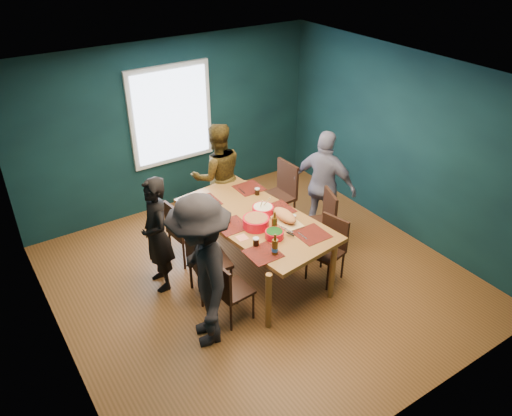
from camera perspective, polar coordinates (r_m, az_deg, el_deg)
The scene contains 26 objects.
room at distance 6.22m, azimuth -0.95°, elevation 3.12°, with size 5.01×5.01×2.71m.
dining_table at distance 6.53m, azimuth -0.07°, elevation -1.67°, with size 1.37×2.32×0.84m.
chair_left_far at distance 6.89m, azimuth -8.58°, elevation -2.32°, with size 0.46×0.46×0.92m.
chair_left_mid at distance 6.21m, azimuth -6.18°, elevation -5.61°, with size 0.52×0.52×1.03m.
chair_left_near at distance 5.88m, azimuth -3.24°, elevation -9.08°, with size 0.42×0.42×0.85m.
chair_right_far at distance 7.63m, azimuth 2.95°, elevation 2.10°, with size 0.48×0.48×1.03m.
chair_right_mid at distance 7.05m, azimuth 7.57°, elevation -1.19°, with size 0.55×0.55×0.96m.
chair_right_near at distance 6.61m, azimuth 8.45°, elevation -4.10°, with size 0.49×0.49×0.88m.
person_far_left at distance 6.36m, azimuth -11.28°, elevation -3.03°, with size 0.57×0.37×1.56m, color black.
person_back at distance 7.54m, azimuth -4.40°, elevation 3.66°, with size 0.81×0.63×1.66m, color black.
person_right at distance 7.31m, azimuth 7.81°, elevation 2.56°, with size 0.98×0.41×1.67m, color silver.
person_near_left at distance 5.42m, azimuth -6.21°, elevation -7.40°, with size 1.20×0.69×1.86m, color black.
bowl_salad at distance 6.25m, azimuth 0.00°, elevation -1.61°, with size 0.34×0.34×0.14m.
bowl_dumpling at distance 6.53m, azimuth 0.79°, elevation -0.22°, with size 0.28×0.28×0.26m.
bowl_herbs at distance 6.07m, azimuth 2.12°, elevation -3.00°, with size 0.23×0.23×0.10m.
cutting_board at distance 6.39m, azimuth 3.30°, elevation -0.97°, with size 0.32×0.65×0.14m.
small_bowl at distance 6.83m, azimuth -5.63°, elevation 0.86°, with size 0.15×0.15×0.06m.
beer_bottle_a at distance 5.76m, azimuth 2.17°, elevation -4.49°, with size 0.08×0.08×0.28m.
beer_bottle_b at distance 6.16m, azimuth 2.12°, elevation -1.84°, with size 0.07×0.07×0.27m.
cola_glass_a at distance 5.93m, azimuth -0.00°, elevation -3.84°, with size 0.08×0.08×0.11m.
cola_glass_b at distance 6.40m, azimuth 4.31°, elevation -1.16°, with size 0.07×0.07×0.09m.
cola_glass_c at distance 6.98m, azimuth 0.14°, elevation 1.94°, with size 0.07×0.07×0.10m.
cola_glass_d at distance 6.36m, azimuth -3.24°, elevation -1.27°, with size 0.07×0.07×0.10m.
napkin_a at distance 6.71m, azimuth 1.70°, elevation 0.10°, with size 0.13×0.13×0.00m, color #E47E60.
napkin_b at distance 6.10m, azimuth -1.61°, elevation -3.41°, with size 0.13×0.13×0.00m, color #E47E60.
napkin_c at distance 6.18m, azimuth 6.06°, elevation -3.05°, with size 0.14×0.14×0.00m, color #E47E60.
Camera 1 is at (-2.94, -4.39, 4.28)m, focal length 35.00 mm.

